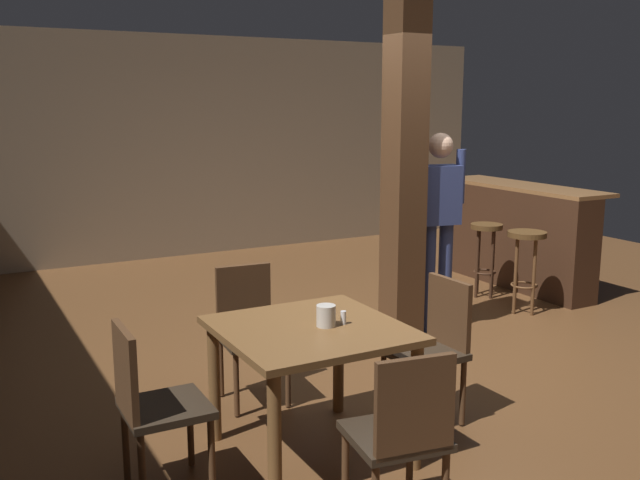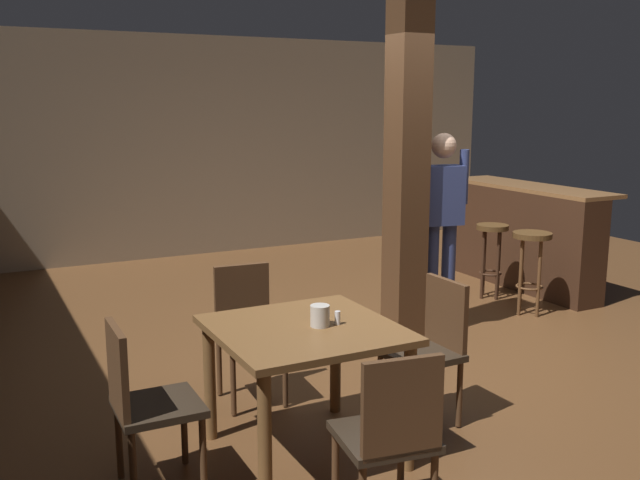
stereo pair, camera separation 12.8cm
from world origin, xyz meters
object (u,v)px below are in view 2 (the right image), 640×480
Objects in this scene: bar_stool_near at (531,253)px; bar_stool_mid at (492,244)px; chair_east at (430,343)px; chair_west at (143,399)px; napkin_cup at (320,316)px; dining_table at (305,347)px; salt_shaker at (338,318)px; bar_counter at (520,235)px; chair_north at (247,326)px; chair_south at (391,432)px; standing_person at (441,218)px.

bar_stool_near reaches higher than bar_stool_mid.
chair_east and chair_west have the same top height.
dining_table is at bearing 157.14° from napkin_cup.
bar_counter is (3.54, 2.39, -0.23)m from salt_shaker.
bar_counter reaches higher than bar_stool_near.
bar_counter reaches higher than salt_shaker.
chair_west is 4.55m from bar_stool_mid.
salt_shaker is (-0.70, -0.08, 0.29)m from chair_east.
chair_north is at bearing -158.52° from bar_stool_mid.
bar_stool_mid is at bearing 84.93° from bar_stool_near.
salt_shaker is 0.10× the size of bar_stool_near.
bar_stool_mid is (2.94, 2.16, -0.24)m from salt_shaker.
bar_stool_mid is (3.12, 1.23, 0.05)m from chair_north.
bar_counter reaches higher than dining_table.
bar_stool_mid is at bearing 43.79° from chair_south.
bar_counter reaches higher than chair_west.
bar_stool_mid reaches higher than dining_table.
chair_north is 1.00× the size of chair_south.
chair_south is (-0.87, -0.91, 0.00)m from chair_east.
bar_counter is at bearing 34.08° from salt_shaker.
standing_person is at bearing 26.52° from chair_west.
dining_table is 0.24m from salt_shaker.
standing_person is 1.38m from bar_stool_mid.
chair_west is 1.14× the size of bar_stool_near.
standing_person reaches higher than chair_east.
napkin_cup reaches higher than bar_stool_mid.
dining_table is 1.10× the size of chair_east.
salt_shaker is at bearing -151.92° from bar_stool_near.
chair_west is (-1.78, -0.03, 0.00)m from chair_east.
chair_north is (0.90, 0.87, 0.00)m from chair_west.
napkin_cup is 0.16× the size of bar_stool_mid.
chair_west reaches higher than salt_shaker.
chair_south is at bearing -136.21° from bar_stool_mid.
chair_north reaches higher than bar_stool_mid.
napkin_cup is 0.15× the size of bar_stool_near.
chair_east is 7.43× the size of napkin_cup.
chair_south is (0.01, -0.88, -0.13)m from dining_table.
bar_stool_mid is at bearing 42.77° from chair_east.
chair_south is 0.89m from salt_shaker.
bar_stool_mid is (2.24, 2.08, 0.05)m from chair_east.
bar_counter is 2.71× the size of bar_stool_mid.
chair_north reaches higher than napkin_cup.
bar_stool_near is at bearing 25.92° from dining_table.
chair_south is 1.14× the size of bar_stool_near.
standing_person is 2.27× the size of bar_stool_mid.
chair_west is at bearing 177.79° from napkin_cup.
bar_counter reaches higher than chair_south.
bar_stool_near is at bearing 20.51° from chair_west.
chair_east is 3.66m from bar_counter.
chair_east is at bearing 6.85° from salt_shaker.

